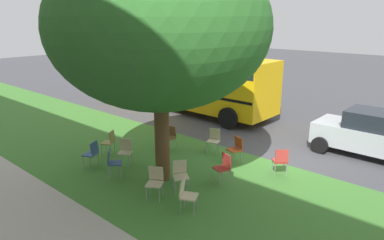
{
  "coord_description": "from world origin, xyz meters",
  "views": [
    {
      "loc": [
        -5.18,
        10.5,
        4.76
      ],
      "look_at": [
        2.4,
        1.86,
        1.4
      ],
      "focal_mm": 33.06,
      "sensor_mm": 36.0,
      "label": 1
    }
  ],
  "objects_px": {
    "school_bus": "(181,76)",
    "chair_10": "(112,161)",
    "chair_4": "(92,152)",
    "chair_5": "(236,147)",
    "chair_7": "(224,166)",
    "chair_8": "(281,160)",
    "chair_11": "(110,141)",
    "chair_0": "(170,136)",
    "chair_3": "(125,150)",
    "street_tree": "(159,29)",
    "chair_2": "(180,173)",
    "chair_9": "(186,193)",
    "parked_car": "(372,134)",
    "chair_1": "(214,139)",
    "chair_6": "(155,180)"
  },
  "relations": [
    {
      "from": "school_bus",
      "to": "chair_10",
      "type": "bearing_deg",
      "value": 118.81
    },
    {
      "from": "chair_4",
      "to": "school_bus",
      "type": "bearing_deg",
      "value": -67.89
    },
    {
      "from": "chair_4",
      "to": "chair_5",
      "type": "xyz_separation_m",
      "value": [
        -3.28,
        -3.46,
        0.0
      ]
    },
    {
      "from": "chair_7",
      "to": "chair_8",
      "type": "distance_m",
      "value": 1.86
    },
    {
      "from": "chair_11",
      "to": "chair_8",
      "type": "bearing_deg",
      "value": -155.68
    },
    {
      "from": "chair_0",
      "to": "chair_3",
      "type": "relative_size",
      "value": 1.0
    },
    {
      "from": "chair_4",
      "to": "chair_7",
      "type": "distance_m",
      "value": 4.34
    },
    {
      "from": "street_tree",
      "to": "chair_5",
      "type": "distance_m",
      "value": 4.78
    },
    {
      "from": "chair_2",
      "to": "chair_9",
      "type": "distance_m",
      "value": 1.19
    },
    {
      "from": "chair_0",
      "to": "chair_4",
      "type": "relative_size",
      "value": 1.0
    },
    {
      "from": "parked_car",
      "to": "chair_8",
      "type": "bearing_deg",
      "value": 65.23
    },
    {
      "from": "chair_8",
      "to": "chair_10",
      "type": "xyz_separation_m",
      "value": [
        3.83,
        3.49,
        0.0
      ]
    },
    {
      "from": "chair_3",
      "to": "chair_2",
      "type": "bearing_deg",
      "value": 177.12
    },
    {
      "from": "chair_1",
      "to": "chair_2",
      "type": "bearing_deg",
      "value": 110.41
    },
    {
      "from": "chair_10",
      "to": "chair_8",
      "type": "bearing_deg",
      "value": -137.67
    },
    {
      "from": "chair_4",
      "to": "chair_6",
      "type": "bearing_deg",
      "value": 179.01
    },
    {
      "from": "chair_5",
      "to": "chair_9",
      "type": "distance_m",
      "value": 3.61
    },
    {
      "from": "chair_6",
      "to": "school_bus",
      "type": "height_order",
      "value": "school_bus"
    },
    {
      "from": "chair_8",
      "to": "chair_9",
      "type": "xyz_separation_m",
      "value": [
        0.74,
        3.53,
        0.0
      ]
    },
    {
      "from": "chair_10",
      "to": "chair_3",
      "type": "bearing_deg",
      "value": -62.2
    },
    {
      "from": "chair_3",
      "to": "chair_4",
      "type": "relative_size",
      "value": 1.0
    },
    {
      "from": "chair_10",
      "to": "chair_11",
      "type": "relative_size",
      "value": 1.0
    },
    {
      "from": "chair_1",
      "to": "chair_11",
      "type": "height_order",
      "value": "same"
    },
    {
      "from": "chair_3",
      "to": "chair_6",
      "type": "relative_size",
      "value": 1.0
    },
    {
      "from": "chair_4",
      "to": "chair_10",
      "type": "distance_m",
      "value": 1.09
    },
    {
      "from": "chair_5",
      "to": "chair_10",
      "type": "height_order",
      "value": "same"
    },
    {
      "from": "chair_2",
      "to": "street_tree",
      "type": "bearing_deg",
      "value": -11.31
    },
    {
      "from": "chair_11",
      "to": "chair_7",
      "type": "bearing_deg",
      "value": -168.16
    },
    {
      "from": "chair_5",
      "to": "school_bus",
      "type": "height_order",
      "value": "school_bus"
    },
    {
      "from": "chair_10",
      "to": "school_bus",
      "type": "relative_size",
      "value": 0.08
    },
    {
      "from": "street_tree",
      "to": "chair_8",
      "type": "distance_m",
      "value": 5.36
    },
    {
      "from": "street_tree",
      "to": "chair_3",
      "type": "relative_size",
      "value": 7.61
    },
    {
      "from": "chair_1",
      "to": "chair_11",
      "type": "xyz_separation_m",
      "value": [
        2.66,
        2.63,
        0.0
      ]
    },
    {
      "from": "street_tree",
      "to": "chair_7",
      "type": "xyz_separation_m",
      "value": [
        -1.5,
        -1.06,
        -3.94
      ]
    },
    {
      "from": "street_tree",
      "to": "chair_6",
      "type": "distance_m",
      "value": 4.11
    },
    {
      "from": "chair_7",
      "to": "chair_5",
      "type": "bearing_deg",
      "value": -68.67
    },
    {
      "from": "chair_0",
      "to": "chair_10",
      "type": "xyz_separation_m",
      "value": [
        -0.36,
        2.86,
        0.0
      ]
    },
    {
      "from": "chair_2",
      "to": "chair_5",
      "type": "relative_size",
      "value": 1.0
    },
    {
      "from": "chair_0",
      "to": "chair_7",
      "type": "relative_size",
      "value": 1.0
    },
    {
      "from": "chair_0",
      "to": "chair_10",
      "type": "distance_m",
      "value": 2.88
    },
    {
      "from": "chair_11",
      "to": "parked_car",
      "type": "xyz_separation_m",
      "value": [
        -7.03,
        -5.96,
        0.32
      ]
    },
    {
      "from": "chair_4",
      "to": "chair_9",
      "type": "height_order",
      "value": "same"
    },
    {
      "from": "chair_6",
      "to": "chair_8",
      "type": "height_order",
      "value": "same"
    },
    {
      "from": "parked_car",
      "to": "school_bus",
      "type": "height_order",
      "value": "school_bus"
    },
    {
      "from": "street_tree",
      "to": "school_bus",
      "type": "height_order",
      "value": "street_tree"
    },
    {
      "from": "chair_2",
      "to": "chair_11",
      "type": "xyz_separation_m",
      "value": [
        3.75,
        -0.32,
        0.0
      ]
    },
    {
      "from": "chair_5",
      "to": "chair_0",
      "type": "bearing_deg",
      "value": 13.33
    },
    {
      "from": "chair_2",
      "to": "chair_4",
      "type": "distance_m",
      "value": 3.35
    },
    {
      "from": "parked_car",
      "to": "school_bus",
      "type": "distance_m",
      "value": 9.7
    },
    {
      "from": "chair_3",
      "to": "chair_11",
      "type": "distance_m",
      "value": 1.14
    }
  ]
}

